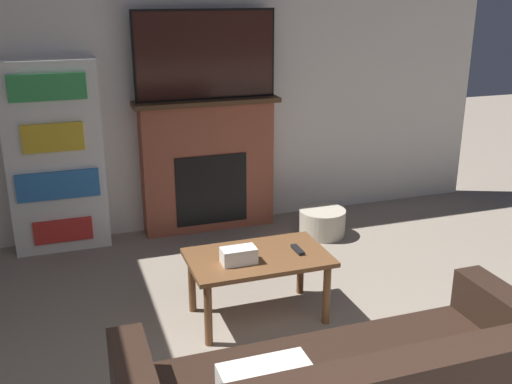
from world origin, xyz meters
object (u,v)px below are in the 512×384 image
object	(u,v)px
bookshelf	(55,157)
tv	(206,55)
coffee_table	(258,264)
storage_basket	(322,222)
fireplace	(208,165)

from	to	relation	value
bookshelf	tv	bearing A→B (deg)	0.16
tv	coffee_table	bearing A→B (deg)	-93.38
tv	coffee_table	size ratio (longest dim) A/B	1.34
tv	bookshelf	size ratio (longest dim) A/B	0.77
tv	bookshelf	bearing A→B (deg)	-179.84
coffee_table	storage_basket	bearing A→B (deg)	48.97
tv	storage_basket	xyz separation A→B (m)	(0.90, -0.49, -1.44)
tv	bookshelf	world-z (taller)	tv
bookshelf	storage_basket	world-z (taller)	bookshelf
storage_basket	tv	bearing A→B (deg)	151.76
storage_basket	bookshelf	bearing A→B (deg)	167.56
fireplace	storage_basket	xyz separation A→B (m)	(0.90, -0.51, -0.48)
coffee_table	storage_basket	distance (m)	1.55
fireplace	bookshelf	distance (m)	1.30
tv	storage_basket	world-z (taller)	tv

